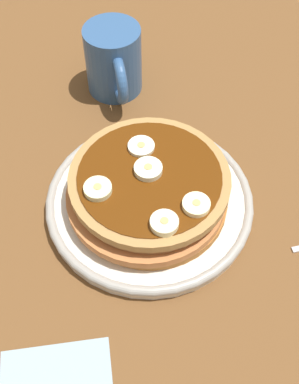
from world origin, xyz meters
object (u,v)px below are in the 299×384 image
(plate, at_px, (150,201))
(coffee_mug, at_px, (117,60))
(banana_slice_2, at_px, (98,189))
(banana_slice_1, at_px, (196,205))
(pancake_stack, at_px, (150,188))
(banana_slice_0, at_px, (149,169))
(banana_slice_4, at_px, (167,223))
(banana_slice_3, at_px, (142,147))

(plate, height_order, coffee_mug, coffee_mug)
(banana_slice_2, bearing_deg, banana_slice_1, 65.70)
(plate, xyz_separation_m, coffee_mug, (-0.22, 0.00, 0.04))
(banana_slice_1, bearing_deg, pancake_stack, -142.63)
(banana_slice_0, relative_size, banana_slice_2, 1.03)
(coffee_mug, bearing_deg, banana_slice_0, -0.98)
(pancake_stack, height_order, banana_slice_4, banana_slice_4)
(banana_slice_2, bearing_deg, plate, 97.43)
(banana_slice_4, bearing_deg, pancake_stack, -177.07)
(plate, xyz_separation_m, banana_slice_4, (0.07, 0.00, 0.05))
(banana_slice_3, distance_m, banana_slice_4, 0.11)
(banana_slice_0, height_order, banana_slice_4, same)
(plate, distance_m, banana_slice_3, 0.07)
(banana_slice_4, bearing_deg, banana_slice_0, -178.21)
(banana_slice_2, bearing_deg, coffee_mug, 163.99)
(banana_slice_2, height_order, banana_slice_4, same)
(plate, distance_m, banana_slice_2, 0.08)
(banana_slice_1, relative_size, banana_slice_2, 0.97)
(pancake_stack, relative_size, coffee_mug, 1.68)
(plate, bearing_deg, banana_slice_1, 36.62)
(pancake_stack, distance_m, banana_slice_0, 0.03)
(plate, distance_m, banana_slice_4, 0.09)
(banana_slice_0, distance_m, banana_slice_2, 0.06)
(banana_slice_1, bearing_deg, banana_slice_4, -67.21)
(banana_slice_0, bearing_deg, pancake_stack, -7.69)
(banana_slice_0, relative_size, banana_slice_3, 1.02)
(pancake_stack, relative_size, banana_slice_3, 6.10)
(banana_slice_1, height_order, banana_slice_3, banana_slice_1)
(pancake_stack, relative_size, banana_slice_0, 5.98)
(banana_slice_0, height_order, coffee_mug, coffee_mug)
(pancake_stack, distance_m, banana_slice_3, 0.05)
(banana_slice_3, bearing_deg, pancake_stack, -1.15)
(banana_slice_4, xyz_separation_m, coffee_mug, (-0.29, 0.00, -0.01))
(banana_slice_0, xyz_separation_m, banana_slice_4, (0.07, 0.00, 0.00))
(banana_slice_0, height_order, banana_slice_2, same)
(plate, relative_size, banana_slice_1, 8.18)
(banana_slice_0, height_order, banana_slice_3, banana_slice_0)
(banana_slice_1, height_order, banana_slice_2, same)
(plate, distance_m, banana_slice_0, 0.05)
(banana_slice_3, relative_size, banana_slice_4, 1.04)
(banana_slice_3, bearing_deg, coffee_mug, 178.75)
(banana_slice_3, bearing_deg, banana_slice_1, 21.81)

